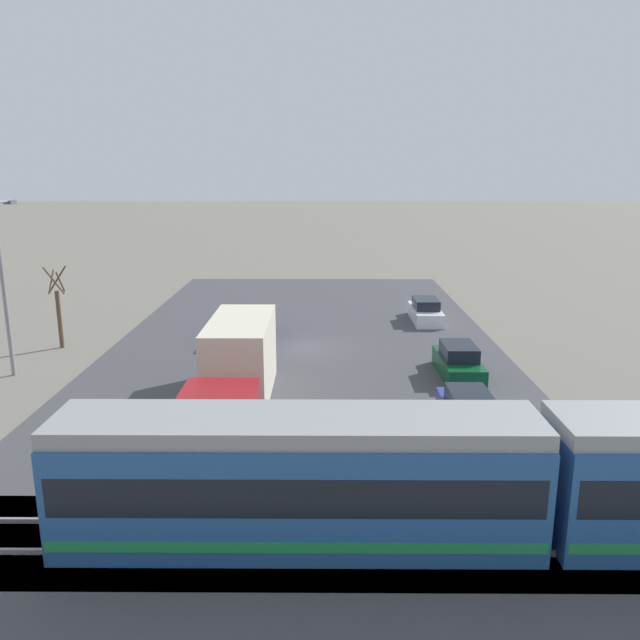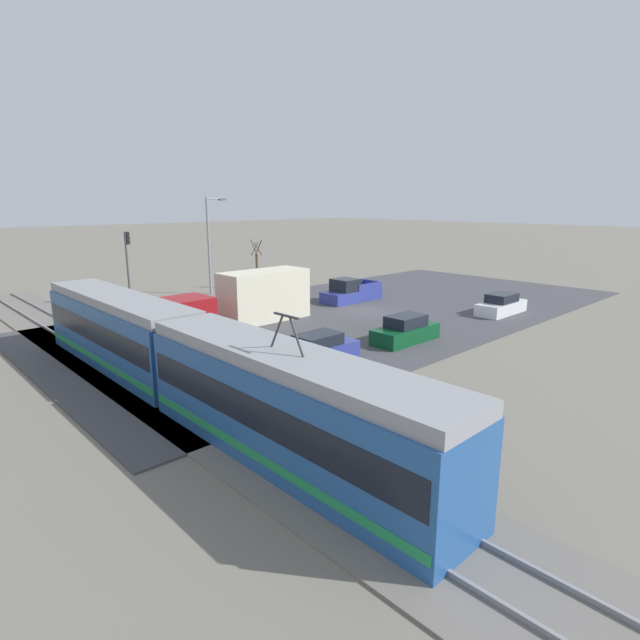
{
  "view_description": "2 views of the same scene",
  "coord_description": "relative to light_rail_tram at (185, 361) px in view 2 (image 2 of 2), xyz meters",
  "views": [
    {
      "loc": [
        -1.03,
        33.02,
        9.73
      ],
      "look_at": [
        -0.86,
        6.55,
        3.28
      ],
      "focal_mm": 35.0,
      "sensor_mm": 36.0,
      "label": 1
    },
    {
      "loc": [
        -24.31,
        27.27,
        7.95
      ],
      "look_at": [
        -4.7,
        8.79,
        1.56
      ],
      "focal_mm": 28.0,
      "sensor_mm": 36.0,
      "label": 2
    }
  ],
  "objects": [
    {
      "name": "box_truck",
      "position": [
        9.37,
        -9.61,
        -0.15
      ],
      "size": [
        2.6,
        10.36,
        3.37
      ],
      "color": "maroon",
      "rests_on": "ground"
    },
    {
      "name": "sedan_car_0",
      "position": [
        0.21,
        -7.47,
        -1.12
      ],
      "size": [
        1.76,
        4.48,
        1.41
      ],
      "color": "navy",
      "rests_on": "ground"
    },
    {
      "name": "light_rail_tram",
      "position": [
        0.0,
        0.0,
        0.0
      ],
      "size": [
        25.42,
        2.62,
        4.64
      ],
      "color": "#235193",
      "rests_on": "ground"
    },
    {
      "name": "street_lamp_near_crossing",
      "position": [
        20.77,
        -13.94,
        3.02
      ],
      "size": [
        0.36,
        1.95,
        8.35
      ],
      "color": "gray",
      "rests_on": "ground"
    },
    {
      "name": "street_tree",
      "position": [
        20.39,
        -18.53,
        0.3
      ],
      "size": [
        1.09,
        0.9,
        4.59
      ],
      "color": "brown",
      "rests_on": "ground"
    },
    {
      "name": "road_surface",
      "position": [
        6.79,
        -18.19,
        -1.74
      ],
      "size": [
        21.54,
        44.26,
        0.08
      ],
      "color": "#424247",
      "rests_on": "ground"
    },
    {
      "name": "sedan_car_2",
      "position": [
        -0.66,
        -13.59,
        -1.07
      ],
      "size": [
        1.76,
        4.4,
        1.55
      ],
      "rotation": [
        0.0,
        0.0,
        3.14
      ],
      "color": "#0C4723",
      "rests_on": "ground"
    },
    {
      "name": "rail_bed",
      "position": [
        6.79,
        0.0,
        -1.74
      ],
      "size": [
        52.18,
        4.4,
        0.22
      ],
      "color": "slate",
      "rests_on": "ground"
    },
    {
      "name": "pickup_truck",
      "position": [
        9.82,
        -20.11,
        -0.99
      ],
      "size": [
        2.08,
        5.3,
        1.89
      ],
      "color": "navy",
      "rests_on": "ground"
    },
    {
      "name": "sedan_car_1",
      "position": [
        -0.84,
        -24.64,
        -1.1
      ],
      "size": [
        1.75,
        4.55,
        1.47
      ],
      "rotation": [
        0.0,
        0.0,
        3.14
      ],
      "color": "silver",
      "rests_on": "ground"
    },
    {
      "name": "ground_plane",
      "position": [
        6.79,
        -18.19,
        -1.78
      ],
      "size": [
        320.0,
        320.0,
        0.0
      ],
      "primitive_type": "plane",
      "color": "slate"
    },
    {
      "name": "traffic_light_pole",
      "position": [
        20.47,
        -6.44,
        1.91
      ],
      "size": [
        0.28,
        0.47,
        5.75
      ],
      "color": "#47474C",
      "rests_on": "ground"
    }
  ]
}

